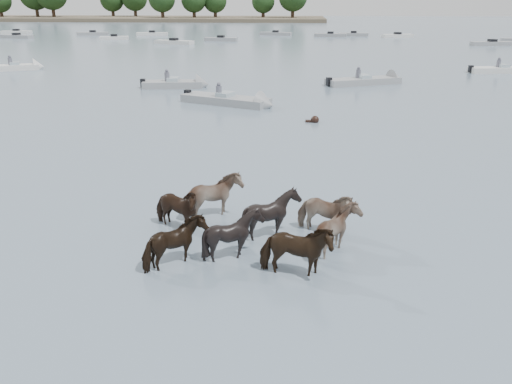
{
  "coord_description": "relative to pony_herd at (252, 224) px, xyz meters",
  "views": [
    {
      "loc": [
        2.64,
        -11.34,
        6.05
      ],
      "look_at": [
        1.58,
        1.65,
        1.1
      ],
      "focal_mm": 35.69,
      "sensor_mm": 36.0,
      "label": 1
    }
  ],
  "objects": [
    {
      "name": "ground",
      "position": [
        -1.55,
        -0.69,
        -0.57
      ],
      "size": [
        400.0,
        400.0,
        0.0
      ],
      "primitive_type": "plane",
      "color": "slate",
      "rests_on": "ground"
    },
    {
      "name": "shoreline",
      "position": [
        -71.55,
        149.31,
        -0.07
      ],
      "size": [
        160.0,
        30.0,
        1.0
      ],
      "primitive_type": "cube",
      "color": "#4C4233",
      "rests_on": "ground"
    },
    {
      "name": "pony_herd",
      "position": [
        0.0,
        0.0,
        0.0
      ],
      "size": [
        5.97,
        4.74,
        1.49
      ],
      "color": "black",
      "rests_on": "ground"
    },
    {
      "name": "swimming_pony",
      "position": [
        1.99,
        14.43,
        -0.47
      ],
      "size": [
        0.72,
        0.44,
        0.44
      ],
      "color": "black",
      "rests_on": "ground"
    },
    {
      "name": "motorboat_a",
      "position": [
        -7.31,
        25.0,
        -0.35
      ],
      "size": [
        5.03,
        2.3,
        1.92
      ],
      "rotation": [
        0.0,
        0.0,
        0.15
      ],
      "color": "gray",
      "rests_on": "ground"
    },
    {
      "name": "motorboat_b",
      "position": [
        -2.59,
        18.66,
        -0.35
      ],
      "size": [
        6.23,
        3.9,
        1.92
      ],
      "rotation": [
        0.0,
        0.0,
        -0.41
      ],
      "color": "gray",
      "rests_on": "ground"
    },
    {
      "name": "motorboat_c",
      "position": [
        6.77,
        27.86,
        -0.35
      ],
      "size": [
        6.36,
        4.03,
        1.92
      ],
      "rotation": [
        0.0,
        0.0,
        0.42
      ],
      "color": "gray",
      "rests_on": "ground"
    },
    {
      "name": "motorboat_e",
      "position": [
        19.8,
        35.31,
        -0.35
      ],
      "size": [
        6.43,
        2.45,
        1.92
      ],
      "rotation": [
        0.0,
        0.0,
        0.14
      ],
      "color": "silver",
      "rests_on": "ground"
    },
    {
      "name": "motorboat_f",
      "position": [
        -24.04,
        33.73,
        -0.35
      ],
      "size": [
        4.71,
        3.44,
        1.92
      ],
      "rotation": [
        0.0,
        0.0,
        0.47
      ],
      "color": "silver",
      "rests_on": "ground"
    },
    {
      "name": "distant_flotilla",
      "position": [
        -2.09,
        75.03,
        -0.32
      ],
      "size": [
        107.99,
        23.84,
        0.93
      ],
      "color": "silver",
      "rests_on": "ground"
    }
  ]
}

